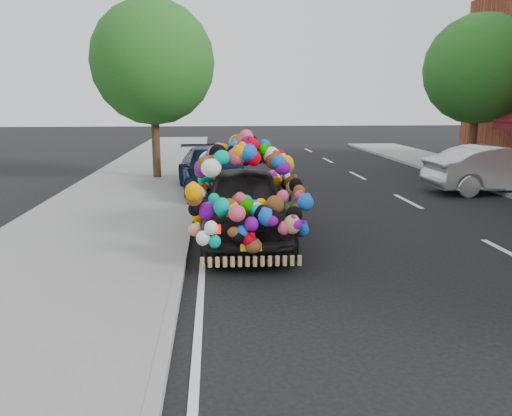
{
  "coord_description": "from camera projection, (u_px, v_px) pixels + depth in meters",
  "views": [
    {
      "loc": [
        -1.77,
        -8.25,
        2.72
      ],
      "look_at": [
        -1.06,
        0.24,
        0.9
      ],
      "focal_mm": 35.0,
      "sensor_mm": 36.0,
      "label": 1
    }
  ],
  "objects": [
    {
      "name": "ground",
      "position": [
        317.0,
        260.0,
        8.75
      ],
      "size": [
        100.0,
        100.0,
        0.0
      ],
      "primitive_type": "plane",
      "color": "black",
      "rests_on": "ground"
    },
    {
      "name": "sidewalk",
      "position": [
        65.0,
        263.0,
        8.39
      ],
      "size": [
        4.0,
        60.0,
        0.12
      ],
      "primitive_type": "cube",
      "color": "gray",
      "rests_on": "ground"
    },
    {
      "name": "kerb",
      "position": [
        182.0,
        260.0,
        8.55
      ],
      "size": [
        0.15,
        60.0,
        0.13
      ],
      "primitive_type": "cube",
      "color": "gray",
      "rests_on": "ground"
    },
    {
      "name": "tree_near_sidewalk",
      "position": [
        153.0,
        63.0,
        16.86
      ],
      "size": [
        4.2,
        4.2,
        6.13
      ],
      "color": "#332114",
      "rests_on": "ground"
    },
    {
      "name": "tree_far_b",
      "position": [
        479.0,
        69.0,
        18.34
      ],
      "size": [
        4.0,
        4.0,
        5.9
      ],
      "color": "#332114",
      "rests_on": "ground"
    },
    {
      "name": "plush_art_car",
      "position": [
        245.0,
        187.0,
        9.83
      ],
      "size": [
        2.16,
        4.49,
        2.1
      ],
      "rotation": [
        0.0,
        0.0,
        -0.02
      ],
      "color": "black",
      "rests_on": "ground"
    },
    {
      "name": "navy_sedan",
      "position": [
        214.0,
        172.0,
        14.81
      ],
      "size": [
        2.51,
        4.96,
        1.38
      ],
      "primitive_type": "imported",
      "rotation": [
        0.0,
        0.0,
        0.12
      ],
      "color": "black",
      "rests_on": "ground"
    },
    {
      "name": "silver_hatchback",
      "position": [
        500.0,
        169.0,
        15.1
      ],
      "size": [
        4.39,
        1.6,
        1.44
      ],
      "primitive_type": "imported",
      "rotation": [
        0.0,
        0.0,
        1.59
      ],
      "color": "#ACAFB3",
      "rests_on": "ground"
    }
  ]
}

